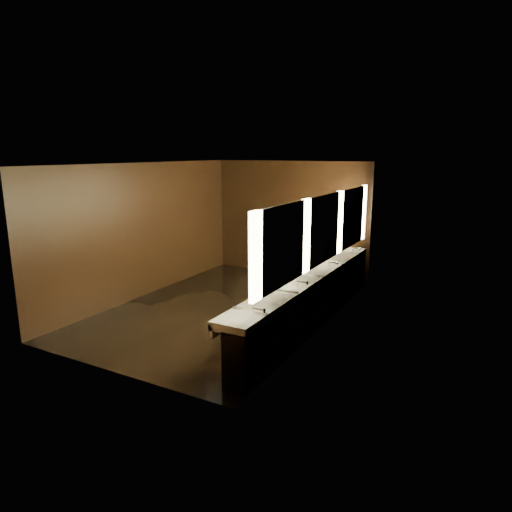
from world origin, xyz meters
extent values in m
plane|color=black|center=(0.00, 0.00, 0.00)|extent=(6.00, 6.00, 0.00)
cube|color=#2D2D2B|center=(0.00, 0.00, 2.80)|extent=(4.00, 6.00, 0.02)
cube|color=black|center=(0.00, 3.00, 1.40)|extent=(4.00, 0.02, 2.80)
cube|color=black|center=(0.00, -3.00, 1.40)|extent=(4.00, 0.02, 2.80)
cube|color=black|center=(-2.00, 0.00, 1.40)|extent=(0.02, 6.00, 2.80)
cube|color=black|center=(2.00, 0.00, 1.40)|extent=(0.02, 6.00, 2.80)
cube|color=black|center=(1.82, 0.00, 0.40)|extent=(0.36, 5.40, 0.81)
cube|color=silver|center=(1.73, 0.00, 0.85)|extent=(0.55, 5.40, 0.12)
cube|color=silver|center=(1.48, 0.00, 0.77)|extent=(0.06, 5.40, 0.18)
cylinder|color=silver|center=(1.91, -2.20, 0.99)|extent=(0.18, 0.04, 0.04)
cylinder|color=silver|center=(1.91, -0.73, 0.99)|extent=(0.18, 0.04, 0.04)
cylinder|color=silver|center=(1.91, 0.73, 0.99)|extent=(0.18, 0.04, 0.04)
cylinder|color=silver|center=(1.91, 2.20, 0.99)|extent=(0.18, 0.04, 0.04)
cube|color=#FFF5BA|center=(1.97, -2.40, 1.75)|extent=(0.06, 0.22, 1.15)
cube|color=white|center=(1.99, -1.60, 1.75)|extent=(0.03, 1.32, 1.15)
cube|color=#FFF5BA|center=(1.97, -0.80, 1.75)|extent=(0.06, 0.23, 1.15)
cube|color=white|center=(1.99, 0.00, 1.75)|extent=(0.03, 1.32, 1.15)
cube|color=#FFF5BA|center=(1.97, 0.80, 1.75)|extent=(0.06, 0.23, 1.15)
cube|color=white|center=(1.99, 1.60, 1.75)|extent=(0.03, 1.32, 1.15)
cube|color=#FFF5BA|center=(1.97, 2.40, 1.75)|extent=(0.06, 0.22, 1.15)
imported|color=#97C5E1|center=(1.08, -0.55, 0.82)|extent=(0.60, 0.70, 1.63)
cylinder|color=black|center=(1.58, -0.61, 0.25)|extent=(0.40, 0.40, 0.50)
camera|label=1|loc=(4.60, -7.20, 3.02)|focal=32.00mm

